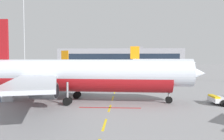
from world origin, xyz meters
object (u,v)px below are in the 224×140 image
Objects in this scene: airliner_far_right at (46,67)px; fuel_service_truck at (120,78)px; uld_cargo_container at (8,96)px; apron_light_mast_near at (24,24)px; airliner_mid_left at (162,64)px; airliner_foreground at (82,75)px.

airliner_far_right is 43.33m from fuel_service_truck.
apron_light_mast_near is (-17.23, 43.13, 17.50)m from uld_cargo_container.
fuel_service_truck is at bearing -46.25° from airliner_far_right.
uld_cargo_container is (13.60, -53.39, -2.19)m from airliner_far_right.
uld_cargo_container is (-35.12, -76.76, -3.11)m from airliner_mid_left.
airliner_foreground is 17.53× the size of uld_cargo_container.
apron_light_mast_near is (-3.63, -10.25, 15.31)m from airliner_far_right.
airliner_mid_left is at bearing 65.42° from uld_cargo_container.
apron_light_mast_near reaches higher than airliner_mid_left.
airliner_foreground is 4.89× the size of fuel_service_truck.
fuel_service_truck is (5.11, 22.13, -2.30)m from airliner_foreground.
apron_light_mast_near is (-28.46, 43.16, 14.35)m from airliner_foreground.
airliner_foreground is 58.91m from airliner_far_right.
fuel_service_truck is 42.97m from apron_light_mast_near.
airliner_foreground is at bearing -65.06° from airliner_far_right.
uld_cargo_container is (-16.35, -22.11, -0.85)m from fuel_service_truck.
apron_light_mast_near is at bearing -147.28° from airliner_mid_left.
fuel_service_truck is at bearing 76.99° from airliner_foreground.
airliner_mid_left is 1.37× the size of airliner_far_right.
airliner_foreground is 22.83m from fuel_service_truck.
airliner_mid_left reaches higher than uld_cargo_container.
fuel_service_truck is (-18.77, -54.66, -2.26)m from airliner_mid_left.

